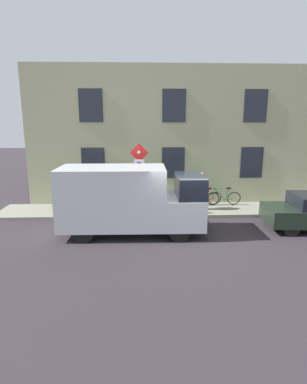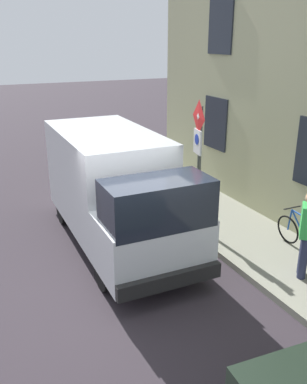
# 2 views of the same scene
# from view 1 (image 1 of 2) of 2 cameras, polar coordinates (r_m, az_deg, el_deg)

# --- Properties ---
(ground_plane) EXTENTS (80.00, 80.00, 0.00)m
(ground_plane) POSITION_cam_1_polar(r_m,az_deg,el_deg) (11.44, 5.70, -8.10)
(ground_plane) COLOR #2F292E
(sidewalk_slab) EXTENTS (2.17, 15.99, 0.14)m
(sidewalk_slab) POSITION_cam_1_polar(r_m,az_deg,el_deg) (14.39, 3.98, -3.36)
(sidewalk_slab) COLOR gray
(sidewalk_slab) RESTS_ON ground_plane
(building_facade) EXTENTS (0.75, 13.99, 6.69)m
(building_facade) POSITION_cam_1_polar(r_m,az_deg,el_deg) (15.26, 3.58, 10.07)
(building_facade) COLOR #ACAC82
(building_facade) RESTS_ON ground_plane
(sign_post_stacked) EXTENTS (0.19, 0.55, 2.96)m
(sign_post_stacked) POSITION_cam_1_polar(r_m,az_deg,el_deg) (13.00, -2.65, 4.23)
(sign_post_stacked) COLOR #474C47
(sign_post_stacked) RESTS_ON sidewalk_slab
(delivery_van) EXTENTS (2.07, 5.36, 2.50)m
(delivery_van) POSITION_cam_1_polar(r_m,az_deg,el_deg) (11.29, -4.50, -1.25)
(delivery_van) COLOR silver
(delivery_van) RESTS_ON ground_plane
(bicycle_green) EXTENTS (0.46, 1.71, 0.89)m
(bicycle_green) POSITION_cam_1_polar(r_m,az_deg,el_deg) (15.22, 12.75, -1.03)
(bicycle_green) COLOR black
(bicycle_green) RESTS_ON sidewalk_slab
(bicycle_red) EXTENTS (0.46, 1.72, 0.89)m
(bicycle_red) POSITION_cam_1_polar(r_m,az_deg,el_deg) (15.01, 9.29, -1.07)
(bicycle_red) COLOR black
(bicycle_red) RESTS_ON sidewalk_slab
(bicycle_blue) EXTENTS (0.46, 1.71, 0.89)m
(bicycle_blue) POSITION_cam_1_polar(r_m,az_deg,el_deg) (14.85, 5.74, -1.12)
(bicycle_blue) COLOR black
(bicycle_blue) RESTS_ON sidewalk_slab
(pedestrian) EXTENTS (0.46, 0.47, 1.72)m
(pedestrian) POSITION_cam_1_polar(r_m,az_deg,el_deg) (14.16, 8.84, 0.43)
(pedestrian) COLOR #262B47
(pedestrian) RESTS_ON sidewalk_slab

